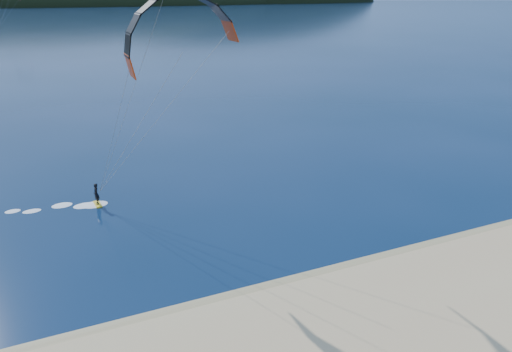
{
  "coord_description": "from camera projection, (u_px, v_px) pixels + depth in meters",
  "views": [
    {
      "loc": [
        -8.52,
        -14.86,
        15.79
      ],
      "look_at": [
        2.25,
        10.0,
        5.0
      ],
      "focal_mm": 32.37,
      "sensor_mm": 36.0,
      "label": 1
    }
  ],
  "objects": [
    {
      "name": "headland",
      "position": [
        50.0,
        5.0,
        657.2
      ],
      "size": [
        1200.0,
        310.0,
        140.0
      ],
      "color": "black",
      "rests_on": "ground"
    },
    {
      "name": "wet_sand",
      "position": [
        258.0,
        299.0,
        25.47
      ],
      "size": [
        220.0,
        2.5,
        0.1
      ],
      "color": "#998659",
      "rests_on": "ground"
    },
    {
      "name": "kitesurfer_near",
      "position": [
        177.0,
        59.0,
        31.35
      ],
      "size": [
        21.38,
        7.32,
        15.07
      ],
      "color": "yellow",
      "rests_on": "ground"
    }
  ]
}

